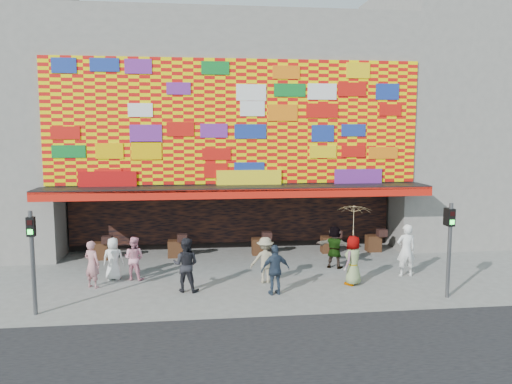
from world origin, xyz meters
The scene contains 15 objects.
ground centered at (0.00, 0.00, 0.00)m, with size 90.00×90.00×0.00m, color slate.
shop_building centered at (0.00, 8.18, 5.23)m, with size 15.20×9.40×10.00m.
neighbor_right centered at (13.00, 8.00, 6.00)m, with size 11.00×8.00×12.00m, color gray.
signal_left centered at (-6.20, -1.50, 1.86)m, with size 0.22×0.20×3.00m.
signal_right centered at (6.20, -1.50, 1.86)m, with size 0.22×0.20×3.00m.
ped_a centered at (-4.52, 1.66, 0.75)m, with size 0.73×0.48×1.50m, color white.
ped_b centered at (-5.08, 0.84, 0.80)m, with size 0.58×0.38×1.60m, color #BD7A7F.
ped_c centered at (-1.97, 0.09, 0.89)m, with size 0.86×0.67×1.78m, color black.
ped_d centered at (0.72, 0.72, 0.79)m, with size 1.03×0.59×1.59m, color gray.
ped_e centered at (0.87, -0.58, 0.81)m, with size 0.95×0.39×1.62m, color #2C3A4D.
ped_f centered at (3.61, 2.24, 0.82)m, with size 1.51×0.48×1.63m, color gray.
ped_g centered at (3.66, 0.14, 0.84)m, with size 0.82×0.54×1.68m, color gray.
ped_h centered at (5.86, 0.89, 0.95)m, with size 0.69×0.45×1.89m, color white.
ped_i centered at (-3.81, 1.62, 0.77)m, with size 0.74×0.58×1.53m, color pink.
parasol centered at (3.66, 0.14, 2.23)m, with size 1.39×1.40×2.00m.
Camera 1 is at (-1.58, -15.84, 5.22)m, focal length 35.00 mm.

